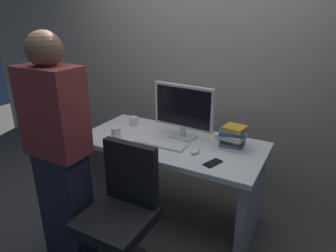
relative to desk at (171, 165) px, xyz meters
The scene contains 12 objects.
ground_plane 0.51m from the desk, ahead, with size 9.00×9.00×0.00m, color #4C4742.
wall_back 1.27m from the desk, 90.00° to the left, with size 6.40×0.10×3.00m, color #9E9384.
desk is the anchor object (origin of this frame).
office_chair 0.71m from the desk, 89.80° to the right, with size 0.52×0.52×0.94m.
person_at_desk 0.94m from the desk, 120.04° to the right, with size 0.40×0.24×1.64m.
monitor 0.49m from the desk, 61.85° to the left, with size 0.54×0.16×0.46m.
keyboard 0.26m from the desk, 111.31° to the right, with size 0.43×0.13×0.02m, color white.
mouse 0.38m from the desk, 22.69° to the right, with size 0.06×0.10×0.03m, color white.
cup_near_keyboard 0.54m from the desk, 156.86° to the right, with size 0.08×0.08×0.10m, color white.
cup_by_monitor 0.56m from the desk, 162.38° to the left, with size 0.07×0.07×0.09m, color white.
book_stack 0.58m from the desk, 12.96° to the left, with size 0.24×0.20×0.18m.
cell_phone 0.54m from the desk, 24.93° to the right, with size 0.07×0.14×0.01m, color black.
Camera 1 is at (1.06, -2.01, 1.74)m, focal length 32.10 mm.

